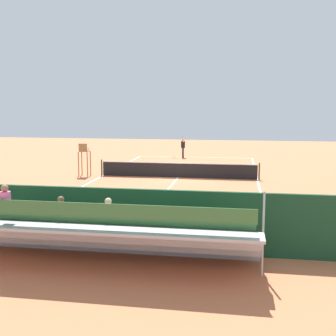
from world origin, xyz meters
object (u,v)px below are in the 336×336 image
(bleacher_stand, at_px, (103,233))
(umpire_chair, at_px, (84,156))
(tennis_player, at_px, (183,146))
(tennis_ball_near, at_px, (175,158))
(tennis_net, at_px, (178,170))
(tennis_racket, at_px, (177,157))
(equipment_bag, at_px, (148,239))
(courtside_bench, at_px, (208,230))

(bleacher_stand, xyz_separation_m, umpire_chair, (6.13, -15.04, 0.39))
(tennis_player, relative_size, tennis_ball_near, 29.18)
(tennis_player, bearing_deg, tennis_net, 95.70)
(umpire_chair, bearing_deg, tennis_player, -115.34)
(bleacher_stand, bearing_deg, umpire_chair, -67.84)
(tennis_net, relative_size, tennis_racket, 17.68)
(equipment_bag, distance_m, tennis_player, 24.09)
(tennis_ball_near, bearing_deg, tennis_player, -116.79)
(tennis_net, xyz_separation_m, courtside_bench, (-2.86, 13.27, 0.06))
(equipment_bag, relative_size, tennis_player, 0.47)
(umpire_chair, height_order, equipment_bag, umpire_chair)
(bleacher_stand, height_order, tennis_ball_near, bleacher_stand)
(tennis_player, xyz_separation_m, tennis_ball_near, (0.53, 1.05, -0.98))
(bleacher_stand, bearing_deg, tennis_player, -87.82)
(equipment_bag, bearing_deg, umpire_chair, -61.78)
(tennis_net, xyz_separation_m, equipment_bag, (-0.85, 13.40, -0.32))
(equipment_bag, xyz_separation_m, tennis_racket, (2.50, -24.22, -0.16))
(tennis_net, xyz_separation_m, tennis_ball_near, (1.59, -9.55, -0.47))
(bleacher_stand, bearing_deg, tennis_net, -90.27)
(bleacher_stand, height_order, umpire_chair, bleacher_stand)
(tennis_ball_near, bearing_deg, courtside_bench, 101.02)
(tennis_ball_near, bearing_deg, equipment_bag, 96.06)
(courtside_bench, xyz_separation_m, equipment_bag, (2.01, 0.13, -0.38))
(bleacher_stand, bearing_deg, courtside_bench, -145.22)
(umpire_chair, xyz_separation_m, tennis_ball_near, (-4.61, -9.81, -1.28))
(tennis_racket, xyz_separation_m, tennis_ball_near, (-0.06, 1.27, 0.02))
(bleacher_stand, relative_size, umpire_chair, 4.23)
(tennis_net, relative_size, tennis_player, 5.35)
(courtside_bench, relative_size, tennis_racket, 3.09)
(bleacher_stand, height_order, tennis_player, bleacher_stand)
(tennis_player, distance_m, tennis_ball_near, 1.53)
(tennis_net, height_order, umpire_chair, umpire_chair)
(tennis_net, distance_m, tennis_player, 10.66)
(bleacher_stand, distance_m, courtside_bench, 3.59)
(umpire_chair, bearing_deg, tennis_net, -177.55)
(umpire_chair, bearing_deg, tennis_ball_near, -115.18)
(tennis_player, bearing_deg, bleacher_stand, 92.18)
(tennis_player, bearing_deg, umpire_chair, 64.66)
(umpire_chair, xyz_separation_m, tennis_racket, (-4.55, -11.08, -1.30))
(umpire_chair, bearing_deg, bleacher_stand, 112.16)
(equipment_bag, relative_size, tennis_racket, 1.54)
(bleacher_stand, distance_m, equipment_bag, 2.25)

